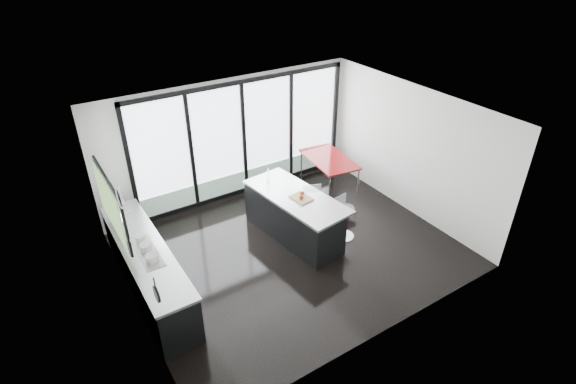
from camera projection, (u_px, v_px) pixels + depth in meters
floor at (292, 250)px, 8.84m from camera, size 6.00×5.00×0.00m
ceiling at (293, 116)px, 7.40m from camera, size 6.00×5.00×0.00m
wall_back at (243, 144)px, 10.09m from camera, size 6.00×0.09×2.80m
wall_front at (389, 265)px, 6.31m from camera, size 6.00×0.00×2.80m
wall_left at (120, 225)px, 6.86m from camera, size 0.26×5.00×2.80m
wall_right at (411, 150)px, 9.51m from camera, size 0.00×5.00×2.80m
counter_cabinets at (148, 269)px, 7.65m from camera, size 0.69×3.24×1.36m
island at (293, 216)px, 9.01m from camera, size 1.24×2.40×1.22m
bar_stool_near at (344, 222)px, 9.04m from camera, size 0.50×0.50×0.70m
bar_stool_far at (314, 215)px, 9.19m from camera, size 0.62×0.62×0.78m
red_table at (329, 174)px, 10.70m from camera, size 1.04×1.60×0.80m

